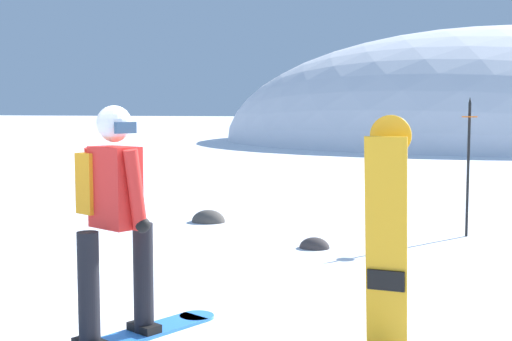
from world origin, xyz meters
name	(u,v)px	position (x,y,z in m)	size (l,w,h in m)	color
ground_plane	(113,331)	(0.00, 0.00, 0.00)	(300.00, 300.00, 0.00)	white
ridge_peak_main	(493,141)	(1.32, 34.09, 0.00)	(28.79, 25.91, 11.83)	white
snowboarder_main	(113,217)	(0.15, -0.20, 0.92)	(0.82, 1.74, 1.71)	blue
spare_snowboard	(387,235)	(2.03, 0.23, 0.84)	(0.28, 0.22, 1.65)	orange
piste_marker_near	(468,157)	(2.19, 5.05, 1.06)	(0.20, 0.20, 1.85)	black
rock_dark	(314,248)	(0.53, 3.57, 0.00)	(0.37, 0.32, 0.26)	#383333
rock_mid	(208,222)	(-1.51, 4.85, 0.00)	(0.52, 0.44, 0.36)	#4C4742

